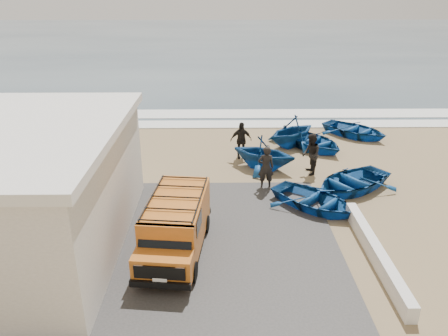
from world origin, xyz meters
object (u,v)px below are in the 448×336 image
object	(u,v)px
boat_far_left	(292,131)
van	(176,224)
boat_mid_left	(264,153)
fisherman_middle	(311,154)
boat_near_left	(315,200)
fisherman_front	(266,167)
parapet	(375,252)
fisherman_back	(241,140)
boat_far_right	(355,130)
boat_mid_right	(312,141)
boat_near_right	(351,181)

from	to	relation	value
boat_far_left	van	bearing A→B (deg)	-68.14
boat_mid_left	fisherman_middle	world-z (taller)	fisherman_middle
boat_near_left	boat_mid_left	bearing A→B (deg)	65.91
fisherman_front	van	bearing A→B (deg)	52.35
parapet	boat_mid_left	size ratio (longest dim) A/B	1.90
van	fisherman_back	bearing A→B (deg)	79.43
boat_mid_left	boat_far_right	size ratio (longest dim) A/B	0.80
boat_near_left	boat_far_right	bearing A→B (deg)	19.04
boat_mid_left	boat_mid_right	world-z (taller)	boat_mid_left
boat_far_left	boat_far_right	xyz separation A→B (m)	(4.02, 1.64, -0.47)
boat_far_right	boat_near_left	bearing A→B (deg)	-159.10
boat_mid_right	fisherman_front	distance (m)	5.91
van	boat_mid_left	distance (m)	8.03
boat_mid_right	fisherman_front	xyz separation A→B (m)	(-3.10, -5.00, 0.56)
boat_near_left	boat_far_right	xyz separation A→B (m)	(4.23, 9.02, 0.02)
fisherman_back	boat_mid_left	bearing A→B (deg)	-64.80
parapet	boat_far_right	bearing A→B (deg)	76.85
boat_far_left	boat_far_right	bearing A→B (deg)	72.05
boat_mid_right	fisherman_middle	xyz separation A→B (m)	(-0.82, -3.50, 0.58)
boat_near_right	boat_far_left	size ratio (longest dim) A/B	1.21
fisherman_middle	boat_near_right	bearing A→B (deg)	37.74
boat_mid_right	boat_far_left	world-z (taller)	boat_far_left
boat_near_left	fisherman_back	size ratio (longest dim) A/B	1.93
boat_near_left	fisherman_middle	size ratio (longest dim) A/B	1.87
boat_far_left	fisherman_front	xyz separation A→B (m)	(-2.00, -5.38, 0.10)
van	boat_near_right	xyz separation A→B (m)	(7.27, 4.67, -0.64)
boat_far_left	fisherman_front	size ratio (longest dim) A/B	1.71
boat_far_left	boat_far_right	world-z (taller)	boat_far_left
boat_far_right	van	bearing A→B (deg)	-172.46
parapet	boat_near_left	world-z (taller)	boat_near_left
boat_mid_right	boat_near_left	bearing A→B (deg)	-133.79
boat_near_right	boat_far_right	bearing A→B (deg)	128.57
parapet	van	world-z (taller)	van
boat_mid_left	boat_far_left	distance (m)	3.71
boat_near_right	boat_mid_right	distance (m)	5.33
van	boat_far_left	distance (m)	11.73
boat_far_left	fisherman_back	distance (m)	3.39
van	boat_mid_left	bearing A→B (deg)	69.21
van	fisherman_middle	xyz separation A→B (m)	(5.80, 6.47, -0.06)
parapet	boat_near_left	xyz separation A→B (m)	(-1.29, 3.59, 0.11)
boat_near_left	boat_far_right	distance (m)	9.96
boat_far_right	fisherman_front	distance (m)	9.27
parapet	fisherman_back	world-z (taller)	fisherman_back
parapet	boat_far_left	xyz separation A→B (m)	(-1.08, 10.97, 0.60)
boat_far_left	boat_far_right	distance (m)	4.37
van	fisherman_front	bearing A→B (deg)	60.90
boat_mid_left	boat_mid_right	xyz separation A→B (m)	(2.98, 2.81, -0.42)
fisherman_back	boat_near_right	bearing A→B (deg)	-50.26
boat_mid_left	fisherman_middle	size ratio (longest dim) A/B	1.59
boat_far_left	fisherman_back	xyz separation A→B (m)	(-2.92, -1.72, 0.08)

